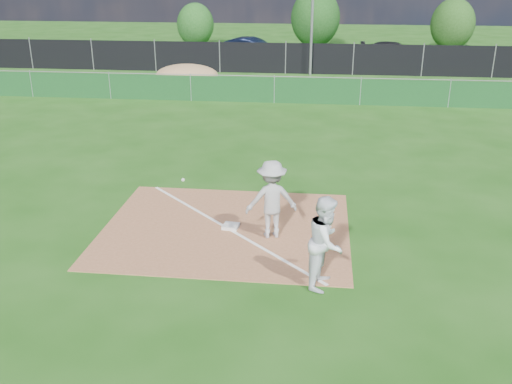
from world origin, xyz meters
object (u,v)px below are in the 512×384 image
at_px(light_pole, 313,4).
at_px(car_left, 170,52).
at_px(runner, 326,242).
at_px(first_base, 231,226).
at_px(car_mid, 252,51).
at_px(car_right, 394,52).
at_px(tree_left, 195,25).
at_px(tree_right, 453,24).
at_px(tree_mid, 315,18).
at_px(play_at_first, 272,199).

relative_size(light_pole, car_left, 2.00).
relative_size(light_pole, runner, 4.17).
xyz_separation_m(first_base, car_mid, (-2.58, 25.53, 0.77)).
relative_size(car_mid, car_right, 1.09).
xyz_separation_m(car_left, tree_left, (0.15, 7.45, 1.07)).
relative_size(car_mid, tree_left, 1.46).
distance_m(light_pole, car_mid, 6.37).
bearing_deg(first_base, tree_right, 70.61).
distance_m(car_right, tree_mid, 8.59).
relative_size(tree_left, tree_right, 0.89).
xyz_separation_m(light_pole, first_base, (-1.39, -21.69, -3.94)).
bearing_deg(light_pole, play_at_first, -90.93).
xyz_separation_m(car_mid, tree_left, (-5.36, 7.45, 0.92)).
xyz_separation_m(runner, tree_mid, (-0.89, 35.92, 1.34)).
bearing_deg(car_left, tree_mid, -66.40).
bearing_deg(tree_right, car_left, -158.77).
bearing_deg(tree_mid, runner, -88.58).
bearing_deg(tree_left, tree_mid, 3.24).
relative_size(car_left, tree_left, 1.17).
distance_m(car_left, car_right, 15.02).
distance_m(runner, tree_right, 36.86).
bearing_deg(play_at_first, tree_mid, 89.36).
bearing_deg(runner, first_base, 57.52).
bearing_deg(tree_left, runner, -73.86).
bearing_deg(car_left, runner, -176.02).
distance_m(car_left, tree_mid, 12.51).
relative_size(tree_mid, tree_right, 1.16).
bearing_deg(car_left, car_right, -100.56).
distance_m(runner, car_right, 29.82).
bearing_deg(car_right, light_pole, 136.81).
xyz_separation_m(tree_mid, tree_right, (10.29, -0.29, -0.32)).
xyz_separation_m(play_at_first, car_mid, (-3.61, 25.86, -0.13)).
height_order(car_right, tree_mid, tree_mid).
height_order(first_base, tree_left, tree_left).
relative_size(play_at_first, tree_right, 0.72).
height_order(light_pole, car_left, light_pole).
height_order(light_pole, runner, light_pole).
bearing_deg(tree_left, car_mid, -54.24).
distance_m(car_mid, tree_mid, 9.04).
xyz_separation_m(first_base, runner, (2.30, -2.41, 0.90)).
distance_m(car_mid, tree_right, 16.26).
height_order(car_mid, tree_mid, tree_mid).
relative_size(tree_left, tree_mid, 0.76).
bearing_deg(first_base, car_right, 75.80).
xyz_separation_m(first_base, car_left, (-8.09, 25.53, 0.63)).
bearing_deg(tree_left, play_at_first, -74.92).
distance_m(light_pole, runner, 24.30).
bearing_deg(tree_right, light_pole, -131.78).
height_order(light_pole, car_right, light_pole).
height_order(car_left, tree_right, tree_right).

